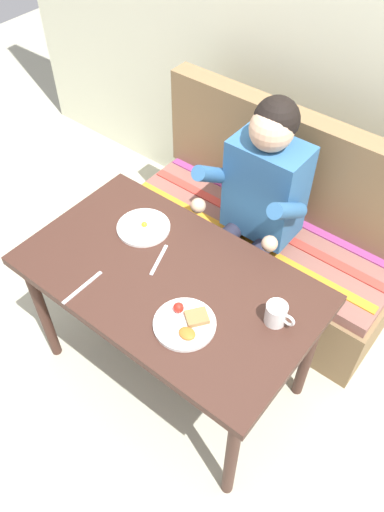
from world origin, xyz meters
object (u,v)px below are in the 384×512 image
(knife, at_px, (82,287))
(coffee_mug, at_px, (277,314))
(couch, at_px, (264,239))
(table, at_px, (169,289))
(plate_eggs, at_px, (144,227))
(fork, at_px, (159,260))
(person, at_px, (257,199))
(plate_breakfast, at_px, (186,323))

(knife, bearing_deg, coffee_mug, 26.67)
(couch, distance_m, knife, 1.12)
(table, relative_size, plate_eggs, 5.23)
(fork, bearing_deg, person, 59.18)
(table, height_order, fork, fork)
(table, xyz_separation_m, fork, (-0.09, 0.04, 0.08))
(fork, distance_m, knife, 0.32)
(plate_eggs, bearing_deg, person, 57.94)
(table, distance_m, knife, 0.35)
(table, bearing_deg, plate_breakfast, -34.60)
(plate_breakfast, xyz_separation_m, coffee_mug, (0.25, 0.22, 0.03))
(plate_breakfast, xyz_separation_m, fork, (-0.28, 0.18, -0.01))
(couch, xyz_separation_m, coffee_mug, (0.44, -0.68, 0.45))
(couch, distance_m, fork, 0.83)
(coffee_mug, xyz_separation_m, knife, (-0.67, -0.33, -0.04))
(plate_eggs, bearing_deg, fork, -29.44)
(coffee_mug, relative_size, fork, 0.69)
(coffee_mug, height_order, knife, coffee_mug)
(plate_eggs, bearing_deg, couch, 67.71)
(couch, relative_size, person, 1.19)
(table, distance_m, couch, 0.83)
(person, bearing_deg, couch, 98.49)
(person, bearing_deg, plate_breakfast, -76.62)
(couch, bearing_deg, plate_eggs, -112.29)
(couch, xyz_separation_m, knife, (-0.22, -1.02, 0.40))
(plate_breakfast, height_order, plate_eggs, plate_breakfast)
(couch, distance_m, person, 0.45)
(table, bearing_deg, couch, 90.00)
(plate_breakfast, height_order, fork, plate_breakfast)
(plate_breakfast, distance_m, knife, 0.44)
(coffee_mug, bearing_deg, knife, -153.62)
(table, height_order, knife, knife)
(fork, bearing_deg, table, -45.23)
(coffee_mug, distance_m, fork, 0.53)
(couch, height_order, coffee_mug, couch)
(couch, height_order, fork, couch)
(coffee_mug, height_order, fork, coffee_mug)
(couch, xyz_separation_m, person, (0.03, -0.17, 0.41))
(coffee_mug, distance_m, knife, 0.75)
(person, bearing_deg, knife, -106.49)
(plate_eggs, distance_m, knife, 0.39)
(person, height_order, knife, person)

